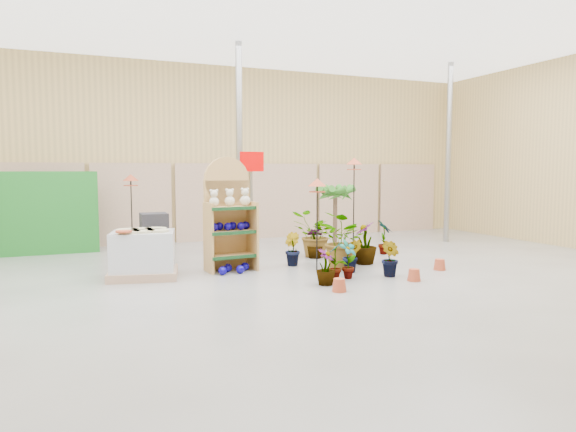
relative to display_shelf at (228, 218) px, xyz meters
name	(u,v)px	position (x,y,z in m)	size (l,w,h in m)	color
room	(285,147)	(0.67, -1.10, 1.27)	(15.20, 12.10, 4.70)	slate
display_shelf	(228,218)	(0.00, 0.00, 0.00)	(0.91, 0.63, 2.07)	#AA8049
teddy_bears	(231,199)	(0.02, -0.10, 0.36)	(0.76, 0.19, 0.32)	beige
gazing_balls_shelf	(230,226)	(0.00, -0.12, -0.13)	(0.76, 0.26, 0.14)	#0A0383
gazing_balls_floor	(234,269)	(0.00, -0.34, -0.87)	(0.63, 0.39, 0.15)	#0A0383
pallet_stack	(143,254)	(-1.54, -0.16, -0.54)	(1.29, 1.14, 0.83)	#A2816C
charcoal_planters	(149,243)	(-1.30, 1.04, -0.53)	(0.80, 0.50, 1.00)	black
trellis_stock	(49,213)	(-3.13, 3.19, -0.05)	(2.00, 0.30, 1.80)	#1A6C21
offer_sign	(252,183)	(0.77, 0.97, 0.62)	(0.50, 0.08, 2.20)	gray
bird_table_front	(317,185)	(1.45, -0.71, 0.61)	(0.34, 0.34, 1.68)	black
bird_table_right	(354,165)	(2.73, 0.20, 0.99)	(0.34, 0.34, 2.08)	black
bird_table_back	(131,180)	(-1.49, 2.32, 0.67)	(0.34, 0.34, 1.74)	black
palm	(335,191)	(2.77, 1.11, 0.41)	(0.70, 0.70, 1.60)	brown
potted_plant_0	(335,260)	(1.40, -1.53, -0.61)	(0.35, 0.24, 0.67)	#286A1C
potted_plant_1	(352,256)	(1.96, -1.11, -0.64)	(0.33, 0.27, 0.61)	#286A1C
potted_plant_2	(344,240)	(2.02, -0.71, -0.42)	(0.96, 0.83, 1.06)	#286A1C
potted_plant_3	(365,243)	(2.61, -0.46, -0.53)	(0.47, 0.47, 0.83)	#286A1C
potted_plant_4	(384,237)	(3.59, 0.38, -0.57)	(0.40, 0.27, 0.75)	#286A1C
potted_plant_5	(292,249)	(1.22, -0.08, -0.63)	(0.35, 0.28, 0.64)	#286A1C
potted_plant_6	(314,234)	(2.02, 0.62, -0.47)	(0.87, 0.75, 0.96)	#286A1C
potted_plant_7	(326,267)	(1.08, -1.83, -0.66)	(0.32, 0.32, 0.57)	#286A1C
potted_plant_8	(348,259)	(1.64, -1.54, -0.61)	(0.35, 0.24, 0.66)	#286A1C
potted_plant_9	(391,258)	(2.39, -1.70, -0.62)	(0.35, 0.29, 0.64)	#286A1C
potted_plant_11	(315,243)	(1.99, 0.51, -0.63)	(0.35, 0.35, 0.62)	#286A1C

